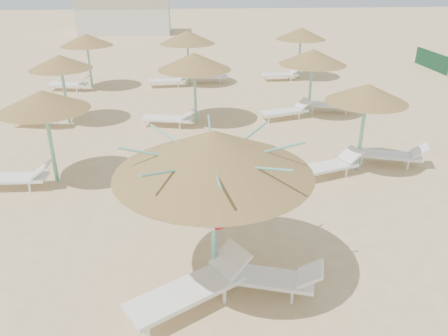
{
  "coord_description": "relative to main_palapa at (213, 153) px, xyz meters",
  "views": [
    {
      "loc": [
        -0.53,
        -7.11,
        5.6
      ],
      "look_at": [
        0.24,
        2.14,
        1.3
      ],
      "focal_mm": 35.0,
      "sensor_mm": 36.0,
      "label": 1
    }
  ],
  "objects": [
    {
      "name": "main_palapa",
      "position": [
        0.0,
        0.0,
        0.0
      ],
      "size": [
        3.49,
        3.49,
        3.12
      ],
      "color": "#6AB8A8",
      "rests_on": "ground"
    },
    {
      "name": "ground",
      "position": [
        0.14,
        0.29,
        -2.72
      ],
      "size": [
        120.0,
        120.0,
        0.0
      ],
      "primitive_type": "plane",
      "color": "#DBBA85",
      "rests_on": "ground"
    },
    {
      "name": "lounger_main_a",
      "position": [
        -0.41,
        -0.63,
        -2.32
      ],
      "size": [
        2.35,
        1.8,
        0.85
      ],
      "rotation": [
        0.0,
        0.0,
        0.55
      ],
      "color": "white",
      "rests_on": "ground"
    },
    {
      "name": "palapa_field",
      "position": [
        1.54,
        10.54,
        -0.42
      ],
      "size": [
        18.82,
        14.31,
        2.71
      ],
      "color": "#6AB8A8",
      "rests_on": "ground"
    },
    {
      "name": "service_hut",
      "position": [
        -5.86,
        35.29,
        -1.08
      ],
      "size": [
        8.4,
        4.4,
        3.25
      ],
      "color": "silver",
      "rests_on": "ground"
    },
    {
      "name": "lounger_main_b",
      "position": [
        1.06,
        -0.4,
        -2.38
      ],
      "size": [
        2.02,
        1.12,
        0.7
      ],
      "rotation": [
        0.0,
        0.0,
        -0.29
      ],
      "color": "white",
      "rests_on": "ground"
    }
  ]
}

